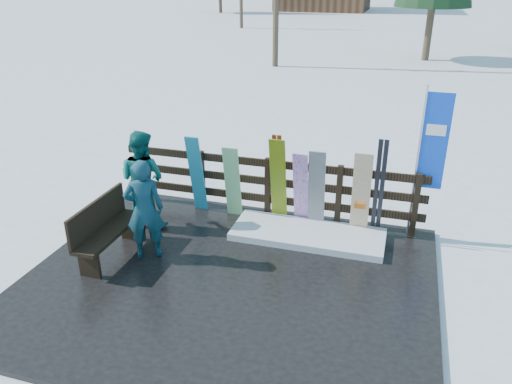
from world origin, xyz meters
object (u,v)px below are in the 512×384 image
(bench, at_px, (105,228))
(rental_flag, at_px, (430,147))
(snowboard_0, at_px, (197,174))
(snowboard_2, at_px, (278,181))
(snowboard_4, at_px, (316,190))
(person_back, at_px, (142,179))
(snowboard_3, at_px, (301,189))
(snowboard_5, at_px, (361,194))
(person_front, at_px, (144,210))
(snowboard_1, at_px, (232,182))

(bench, bearing_deg, rental_flag, 24.46)
(snowboard_0, height_order, snowboard_2, snowboard_2)
(bench, xyz_separation_m, snowboard_0, (0.77, 1.90, 0.26))
(snowboard_4, bearing_deg, bench, -147.73)
(rental_flag, relative_size, person_back, 1.48)
(snowboard_3, xyz_separation_m, snowboard_5, (1.04, 0.00, 0.04))
(person_front, relative_size, person_back, 0.94)
(bench, height_order, snowboard_3, snowboard_3)
(person_front, bearing_deg, rental_flag, 176.97)
(snowboard_4, bearing_deg, rental_flag, 8.72)
(snowboard_0, distance_m, snowboard_2, 1.55)
(snowboard_0, bearing_deg, snowboard_5, 0.00)
(snowboard_0, relative_size, rental_flag, 0.60)
(snowboard_1, bearing_deg, snowboard_3, 0.00)
(person_front, bearing_deg, snowboard_2, -163.52)
(rental_flag, distance_m, person_back, 4.87)
(snowboard_2, xyz_separation_m, snowboard_5, (1.44, 0.00, -0.06))
(rental_flag, xyz_separation_m, person_back, (-4.71, -0.99, -0.73))
(snowboard_1, height_order, rental_flag, rental_flag)
(snowboard_4, bearing_deg, snowboard_1, -180.00)
(snowboard_5, relative_size, rental_flag, 0.59)
(snowboard_4, height_order, person_back, person_back)
(snowboard_3, height_order, person_back, person_back)
(bench, distance_m, snowboard_0, 2.07)
(bench, distance_m, rental_flag, 5.35)
(snowboard_0, bearing_deg, person_front, -95.17)
(snowboard_5, bearing_deg, person_back, -169.08)
(snowboard_4, distance_m, rental_flag, 1.98)
(bench, height_order, person_front, person_front)
(snowboard_1, bearing_deg, bench, -127.70)
(person_front, bearing_deg, snowboard_3, -169.60)
(snowboard_5, distance_m, rental_flag, 1.34)
(bench, height_order, person_back, person_back)
(snowboard_2, bearing_deg, snowboard_5, 0.00)
(snowboard_4, xyz_separation_m, person_front, (-2.39, -1.70, 0.09))
(snowboard_0, distance_m, person_front, 1.71)
(snowboard_4, bearing_deg, snowboard_3, 180.00)
(person_back, bearing_deg, snowboard_1, -144.45)
(snowboard_0, distance_m, snowboard_4, 2.24)
(snowboard_0, bearing_deg, person_back, -135.01)
(bench, bearing_deg, snowboard_0, 67.92)
(person_front, bearing_deg, snowboard_5, 179.96)
(snowboard_0, xyz_separation_m, rental_flag, (4.00, 0.27, 0.83))
(snowboard_1, xyz_separation_m, rental_flag, (3.30, 0.27, 0.91))
(snowboard_2, distance_m, snowboard_5, 1.44)
(rental_flag, bearing_deg, snowboard_5, -164.93)
(snowboard_1, xyz_separation_m, snowboard_4, (1.54, 0.00, 0.04))
(snowboard_1, height_order, snowboard_2, snowboard_2)
(snowboard_5, bearing_deg, snowboard_3, 180.00)
(snowboard_2, relative_size, snowboard_4, 1.13)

